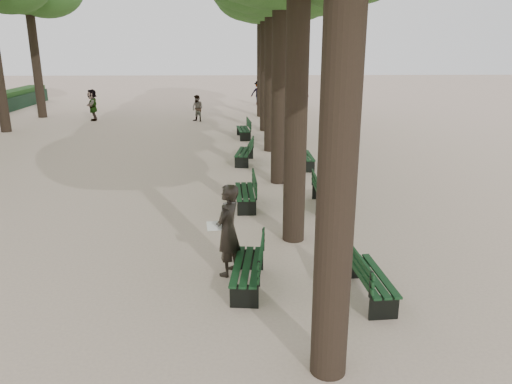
{
  "coord_description": "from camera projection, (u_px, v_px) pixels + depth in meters",
  "views": [
    {
      "loc": [
        0.27,
        -8.16,
        4.63
      ],
      "look_at": [
        0.6,
        3.0,
        1.2
      ],
      "focal_mm": 35.0,
      "sensor_mm": 36.0,
      "label": 1
    }
  ],
  "objects": [
    {
      "name": "bench_left_2",
      "position": [
        244.0,
        156.0,
        19.34
      ],
      "size": [
        0.81,
        1.86,
        0.92
      ],
      "color": "black",
      "rests_on": "ground"
    },
    {
      "name": "pedestrian_c",
      "position": [
        301.0,
        96.0,
        33.63
      ],
      "size": [
        1.19,
        0.82,
        1.93
      ],
      "primitive_type": "imported",
      "rotation": [
        0.0,
        0.0,
        5.85
      ],
      "color": "#262628",
      "rests_on": "ground"
    },
    {
      "name": "bench_left_3",
      "position": [
        244.0,
        133.0,
        24.26
      ],
      "size": [
        0.75,
        1.85,
        0.92
      ],
      "color": "black",
      "rests_on": "ground"
    },
    {
      "name": "man_with_map",
      "position": [
        228.0,
        230.0,
        10.02
      ],
      "size": [
        0.77,
        0.85,
        1.91
      ],
      "color": "black",
      "rests_on": "ground"
    },
    {
      "name": "bench_right_2",
      "position": [
        305.0,
        160.0,
        18.73
      ],
      "size": [
        0.6,
        1.81,
        0.92
      ],
      "color": "black",
      "rests_on": "ground"
    },
    {
      "name": "bench_right_1",
      "position": [
        325.0,
        198.0,
        14.25
      ],
      "size": [
        0.6,
        1.81,
        0.92
      ],
      "color": "black",
      "rests_on": "ground"
    },
    {
      "name": "pedestrian_e",
      "position": [
        93.0,
        105.0,
        29.35
      ],
      "size": [
        0.7,
        1.73,
        1.83
      ],
      "primitive_type": "imported",
      "rotation": [
        0.0,
        0.0,
        4.92
      ],
      "color": "#262628",
      "rests_on": "ground"
    },
    {
      "name": "pedestrian_b",
      "position": [
        258.0,
        93.0,
        36.3
      ],
      "size": [
        1.18,
        0.58,
        1.75
      ],
      "primitive_type": "imported",
      "rotation": [
        0.0,
        0.0,
        2.93
      ],
      "color": "#262628",
      "rests_on": "ground"
    },
    {
      "name": "bench_right_3",
      "position": [
        290.0,
        132.0,
        24.4
      ],
      "size": [
        0.58,
        1.8,
        0.92
      ],
      "color": "black",
      "rests_on": "ground"
    },
    {
      "name": "pedestrian_a",
      "position": [
        198.0,
        108.0,
        29.0
      ],
      "size": [
        0.78,
        0.68,
        1.53
      ],
      "primitive_type": "imported",
      "rotation": [
        0.0,
        0.0,
        5.65
      ],
      "color": "#262628",
      "rests_on": "ground"
    },
    {
      "name": "bench_right_0",
      "position": [
        370.0,
        284.0,
        9.27
      ],
      "size": [
        0.7,
        1.84,
        0.92
      ],
      "color": "black",
      "rests_on": "ground"
    },
    {
      "name": "ground",
      "position": [
        228.0,
        303.0,
        9.15
      ],
      "size": [
        120.0,
        120.0,
        0.0
      ],
      "primitive_type": "plane",
      "color": "beige",
      "rests_on": "ground"
    },
    {
      "name": "bench_left_1",
      "position": [
        245.0,
        197.0,
        14.34
      ],
      "size": [
        0.63,
        1.82,
        0.92
      ],
      "color": "black",
      "rests_on": "ground"
    },
    {
      "name": "bench_left_0",
      "position": [
        248.0,
        274.0,
        9.64
      ],
      "size": [
        0.74,
        1.85,
        0.92
      ],
      "color": "black",
      "rests_on": "ground"
    }
  ]
}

